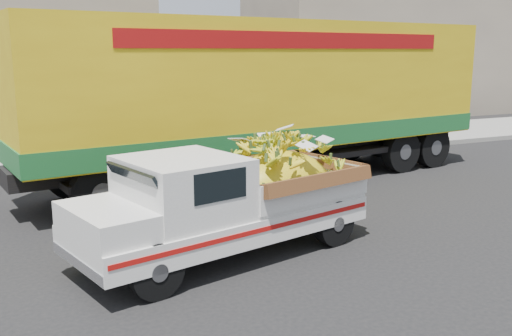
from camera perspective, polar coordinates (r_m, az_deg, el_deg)
name	(u,v)px	position (r m, az deg, el deg)	size (l,w,h in m)	color
ground	(291,240)	(9.73, 3.53, -7.15)	(100.00, 100.00, 0.00)	black
curb	(177,165)	(15.62, -7.89, 0.28)	(60.00, 0.25, 0.15)	gray
sidewalk	(157,153)	(17.61, -9.87, 1.49)	(60.00, 4.00, 0.14)	gray
building_right	(392,53)	(29.97, 13.44, 11.13)	(14.00, 6.00, 6.00)	gray
pickup_truck	(243,197)	(8.95, -1.33, -2.91)	(4.95, 2.80, 1.64)	black
semi_trailer	(270,94)	(13.65, 1.43, 7.42)	(12.06, 4.23, 3.80)	black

